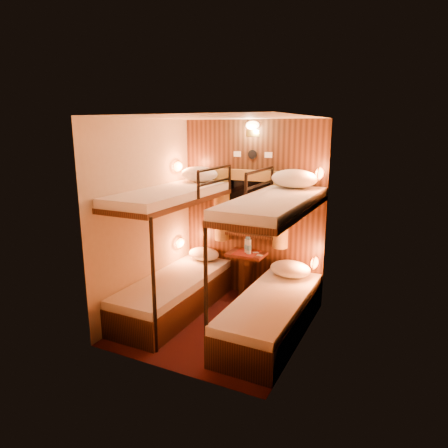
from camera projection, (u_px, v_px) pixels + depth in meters
The scene contains 22 objects.
floor at pixel (218, 324), 4.79m from camera, with size 2.10×2.10×0.00m, color #330E0E.
ceiling at pixel (217, 117), 4.23m from camera, with size 2.10×2.10×0.00m, color silver.
wall_back at pixel (253, 210), 5.42m from camera, with size 2.40×2.40×0.00m, color #C6B293.
wall_front at pixel (164, 252), 3.59m from camera, with size 2.40×2.40×0.00m, color #C6B293.
wall_left at pixel (146, 218), 4.93m from camera, with size 2.40×2.40×0.00m, color #C6B293.
wall_right at pixel (304, 237), 4.08m from camera, with size 2.40×2.40×0.00m, color #C6B293.
back_panel at pixel (252, 210), 5.41m from camera, with size 2.00×0.03×2.40m, color black.
bunk_left at pixel (174, 270), 4.99m from camera, with size 0.72×1.90×1.82m.
bunk_right at pixel (272, 287), 4.44m from camera, with size 0.72×1.90×1.82m.
window at pixel (251, 212), 5.39m from camera, with size 1.00×0.12×0.79m.
curtains at pixel (250, 207), 5.34m from camera, with size 1.10×0.22×1.00m.
back_fixtures at pixel (252, 131), 5.13m from camera, with size 0.54×0.09×0.48m.
reading_lamps at pixel (242, 212), 5.11m from camera, with size 2.00×0.20×1.25m.
table at pixel (246, 269), 5.43m from camera, with size 0.50×0.34×0.66m.
bottle_left at pixel (249, 247), 5.30m from camera, with size 0.07×0.07×0.23m.
bottle_right at pixel (247, 246), 5.37m from camera, with size 0.06×0.06×0.22m.
sachet_a at pixel (260, 255), 5.26m from camera, with size 0.08×0.06×0.01m, color silver.
sachet_b at pixel (256, 253), 5.38m from camera, with size 0.08×0.06×0.01m, color silver.
pillow_lower_left at pixel (204, 254), 5.67m from camera, with size 0.46×0.33×0.18m, color silver.
pillow_lower_right at pixel (290, 269), 5.02m from camera, with size 0.52×0.37×0.20m, color silver.
pillow_upper_left at pixel (199, 174), 5.32m from camera, with size 0.52×0.37×0.20m, color silver.
pillow_upper_right at pixel (294, 179), 4.77m from camera, with size 0.56×0.40×0.22m, color silver.
Camera 1 is at (2.00, -3.89, 2.28)m, focal length 32.00 mm.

